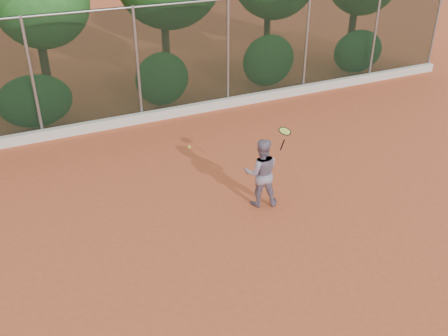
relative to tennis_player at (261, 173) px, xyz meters
name	(u,v)px	position (x,y,z in m)	size (l,w,h in m)	color
ground	(245,243)	(-1.00, -1.17, -0.81)	(80.00, 80.00, 0.00)	#C0532D
concrete_curb	(144,117)	(-1.00, 5.65, -0.66)	(24.00, 0.20, 0.30)	silver
tennis_player	(261,173)	(0.00, 0.00, 0.00)	(0.79, 0.62, 1.63)	gray
chainlink_fence	(137,62)	(-1.00, 5.83, 1.05)	(24.09, 0.09, 3.50)	black
tennis_racket	(285,133)	(0.45, -0.16, 0.95)	(0.37, 0.37, 0.55)	black
tennis_ball_in_flight	(189,147)	(-1.59, 0.26, 0.86)	(0.06, 0.06, 0.06)	#C4D12F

